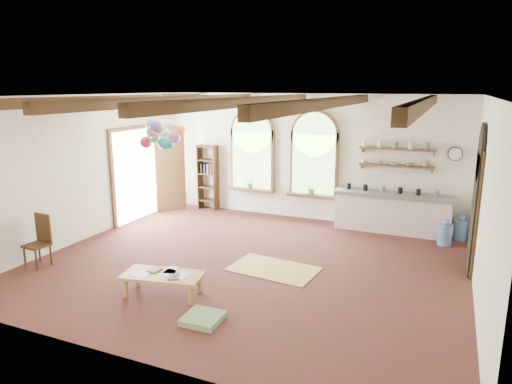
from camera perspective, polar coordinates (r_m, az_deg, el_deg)
The scene contains 27 objects.
floor at distance 8.99m, azimuth -1.06°, elevation -8.95°, with size 8.00×8.00×0.00m, color #4F2020.
ceiling_beams at distance 8.34m, azimuth -1.15°, elevation 11.21°, with size 6.20×6.80×0.18m, color #3D2713, non-canonical shape.
window_left at distance 12.16m, azimuth -0.48°, elevation 4.84°, with size 1.30×0.28×2.20m.
window_right at distance 11.59m, azimuth 7.26°, elevation 4.33°, with size 1.30×0.28×2.20m.
left_doorway at distance 12.15m, azimuth -14.72°, elevation 2.11°, with size 0.10×1.90×2.50m, color brown.
right_doorway at distance 9.39m, azimuth 25.62°, elevation -2.24°, with size 0.10×1.30×2.40m, color black.
kitchen_counter at distance 11.23m, azimuth 16.62°, elevation -2.42°, with size 2.68×0.62×0.94m.
wall_shelf_lower at distance 11.18m, azimuth 17.08°, elevation 3.12°, with size 1.70×0.24×0.04m, color brown.
wall_shelf_upper at distance 11.13m, azimuth 17.22°, elevation 5.15°, with size 1.70×0.24×0.04m, color brown.
wall_clock at distance 11.14m, azimuth 23.65°, elevation 4.39°, with size 0.32×0.32×0.04m, color black.
bookshelf at distance 12.76m, azimuth -6.02°, elevation 1.83°, with size 0.53×0.32×1.80m.
coffee_table at distance 7.75m, azimuth -11.60°, elevation -10.31°, with size 1.40×0.83×0.37m.
side_chair at distance 9.74m, azimuth -25.55°, elevation -6.70°, with size 0.42×0.42×1.00m.
floor_mat at distance 8.73m, azimuth 2.23°, elevation -9.59°, with size 1.60×0.99×0.02m, color tan.
floor_cushion at distance 6.98m, azimuth -6.64°, elevation -15.43°, with size 0.54×0.54×0.09m, color gray.
water_jug_a at distance 10.74m, azimuth 22.56°, elevation -4.83°, with size 0.30×0.30×0.59m.
water_jug_b at distance 11.23m, azimuth 24.26°, elevation -4.24°, with size 0.30×0.30×0.58m.
balloon_cluster at distance 10.28m, azimuth -11.65°, elevation 7.03°, with size 0.92×0.96×1.16m.
table_book at distance 7.96m, azimuth -13.03°, elevation -9.32°, with size 0.18×0.26×0.02m, color olive.
tablet at distance 7.58m, azimuth -10.25°, elevation -10.38°, with size 0.17×0.25×0.01m, color black.
potted_plant_left at distance 12.20m, azimuth -0.68°, elevation 1.14°, with size 0.27×0.23×0.30m, color #598C4C.
potted_plant_right at distance 11.63m, azimuth 7.01°, elevation 0.45°, with size 0.27×0.23×0.30m, color #598C4C.
shelf_cup_a at distance 11.27m, azimuth 13.32°, elevation 3.77°, with size 0.12×0.10×0.10m, color white.
shelf_cup_b at distance 11.22m, azimuth 15.08°, elevation 3.62°, with size 0.10×0.10×0.09m, color beige.
shelf_bowl_a at distance 11.18m, azimuth 16.85°, elevation 3.38°, with size 0.22×0.22×0.05m, color beige.
shelf_bowl_b at distance 11.15m, azimuth 18.63°, elevation 3.25°, with size 0.20×0.20×0.06m, color #8C664C.
shelf_vase at distance 11.12m, azimuth 20.45°, elevation 3.42°, with size 0.18×0.18×0.19m, color slate.
Camera 1 is at (3.43, -7.60, 3.37)m, focal length 32.00 mm.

